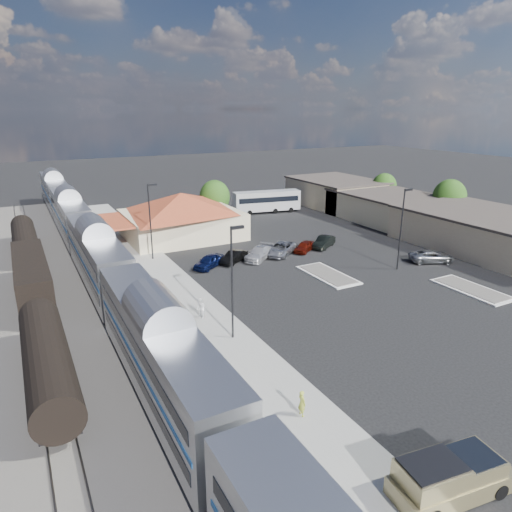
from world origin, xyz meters
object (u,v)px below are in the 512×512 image
station_depot (181,215)px  suv (432,256)px  pickup_truck (453,477)px  coach_bus (267,200)px

station_depot → suv: bearing=-47.6°
pickup_truck → coach_bus: size_ratio=0.52×
station_depot → suv: (21.92, -24.02, -2.42)m
coach_bus → pickup_truck: bearing=169.0°
pickup_truck → suv: pickup_truck is taller
pickup_truck → suv: (25.86, 24.20, -0.26)m
station_depot → coach_bus: station_depot is taller
suv → coach_bus: coach_bus is taller
station_depot → coach_bus: (18.13, 8.29, -1.02)m
pickup_truck → suv: bearing=-39.6°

